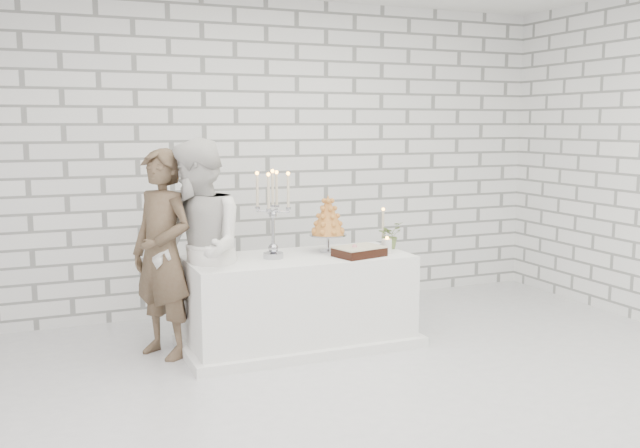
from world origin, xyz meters
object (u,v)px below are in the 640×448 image
(croquembouche, at_px, (328,224))
(candelabra, at_px, (273,214))
(groom, at_px, (162,254))
(cake_table, at_px, (299,301))
(bride, at_px, (198,251))

(croquembouche, bearing_deg, candelabra, -170.41)
(groom, xyz_separation_m, candelabra, (0.85, -0.18, 0.29))
(candelabra, xyz_separation_m, croquembouche, (0.51, 0.09, -0.12))
(cake_table, distance_m, candelabra, 0.76)
(groom, bearing_deg, croquembouche, 54.77)
(candelabra, bearing_deg, cake_table, 1.90)
(croquembouche, bearing_deg, groom, 176.06)
(candelabra, height_order, croquembouche, candelabra)
(groom, bearing_deg, bride, 17.92)
(cake_table, xyz_separation_m, candelabra, (-0.22, -0.01, 0.73))
(candelabra, bearing_deg, groom, 167.97)
(cake_table, height_order, candelabra, candelabra)
(cake_table, bearing_deg, candelabra, -178.10)
(bride, height_order, croquembouche, bride)
(groom, bearing_deg, candelabra, 46.68)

